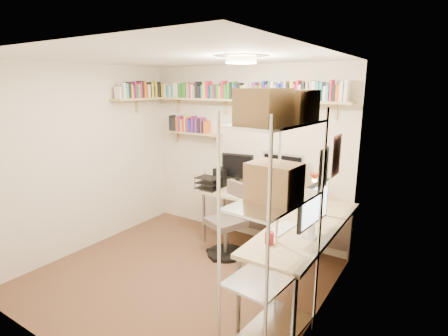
% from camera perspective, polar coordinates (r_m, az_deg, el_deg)
% --- Properties ---
extents(ground, '(3.20, 3.20, 0.00)m').
position_cam_1_polar(ground, '(4.40, -7.23, -17.09)').
color(ground, '#4F2E22').
rests_on(ground, ground).
extents(room_shell, '(3.24, 3.04, 2.52)m').
position_cam_1_polar(room_shell, '(3.85, -7.84, 3.19)').
color(room_shell, beige).
rests_on(room_shell, ground).
extents(wall_shelves, '(3.12, 1.09, 0.80)m').
position_cam_1_polar(wall_shelves, '(5.07, -1.76, 11.19)').
color(wall_shelves, tan).
rests_on(wall_shelves, ground).
extents(corner_desk, '(2.09, 2.00, 1.36)m').
position_cam_1_polar(corner_desk, '(4.43, 7.30, -5.78)').
color(corner_desk, tan).
rests_on(corner_desk, ground).
extents(office_chair, '(0.56, 0.57, 0.98)m').
position_cam_1_polar(office_chair, '(4.69, 0.86, -9.30)').
color(office_chair, black).
rests_on(office_chair, ground).
extents(wire_rack, '(0.51, 0.92, 2.20)m').
position_cam_1_polar(wire_rack, '(2.66, 8.42, -0.03)').
color(wire_rack, silver).
rests_on(wire_rack, ground).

